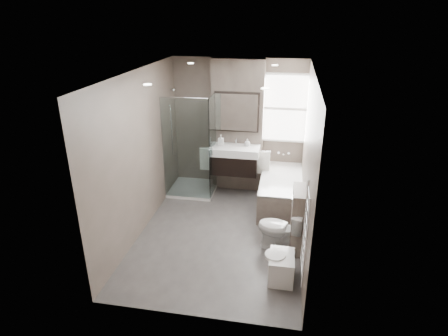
% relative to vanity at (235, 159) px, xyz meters
% --- Properties ---
extents(room, '(2.70, 3.90, 2.70)m').
position_rel_vanity_xyz_m(room, '(0.00, -1.43, 0.56)').
color(room, '#4D4946').
rests_on(room, ground).
extents(vanity_pier, '(1.00, 0.25, 2.60)m').
position_rel_vanity_xyz_m(vanity_pier, '(0.00, 0.35, 0.56)').
color(vanity_pier, '#63574E').
rests_on(vanity_pier, ground).
extents(vanity, '(0.95, 0.47, 0.66)m').
position_rel_vanity_xyz_m(vanity, '(0.00, 0.00, 0.00)').
color(vanity, black).
rests_on(vanity, vanity_pier).
extents(mirror_cabinet, '(0.86, 0.08, 0.76)m').
position_rel_vanity_xyz_m(mirror_cabinet, '(0.00, 0.19, 0.89)').
color(mirror_cabinet, black).
rests_on(mirror_cabinet, vanity_pier).
extents(towel_left, '(0.24, 0.06, 0.44)m').
position_rel_vanity_xyz_m(towel_left, '(-0.56, -0.02, -0.02)').
color(towel_left, silver).
rests_on(towel_left, vanity_pier).
extents(towel_right, '(0.24, 0.06, 0.44)m').
position_rel_vanity_xyz_m(towel_right, '(0.56, -0.02, -0.02)').
color(towel_right, silver).
rests_on(towel_right, vanity_pier).
extents(shower_enclosure, '(0.90, 0.90, 2.00)m').
position_rel_vanity_xyz_m(shower_enclosure, '(-0.75, -0.08, -0.25)').
color(shower_enclosure, white).
rests_on(shower_enclosure, ground).
extents(bathtub, '(0.75, 1.60, 0.57)m').
position_rel_vanity_xyz_m(bathtub, '(0.92, -0.33, -0.43)').
color(bathtub, '#63574E').
rests_on(bathtub, ground).
extents(window, '(0.98, 0.06, 1.33)m').
position_rel_vanity_xyz_m(window, '(0.90, 0.45, 0.93)').
color(window, white).
rests_on(window, room).
extents(toilet, '(0.76, 0.54, 0.71)m').
position_rel_vanity_xyz_m(toilet, '(0.97, -1.74, -0.39)').
color(toilet, white).
rests_on(toilet, ground).
extents(cistern_box, '(0.19, 0.55, 1.00)m').
position_rel_vanity_xyz_m(cistern_box, '(1.21, -1.68, -0.24)').
color(cistern_box, '#63574E').
rests_on(cistern_box, ground).
extents(bidet, '(0.40, 0.46, 0.49)m').
position_rel_vanity_xyz_m(bidet, '(1.01, -2.45, -0.54)').
color(bidet, white).
rests_on(bidet, ground).
extents(towel_radiator, '(0.03, 0.49, 1.10)m').
position_rel_vanity_xyz_m(towel_radiator, '(1.25, -3.03, 0.38)').
color(towel_radiator, silver).
rests_on(towel_radiator, room).
extents(soap_bottle_a, '(0.10, 0.10, 0.22)m').
position_rel_vanity_xyz_m(soap_bottle_a, '(-0.27, 0.03, 0.37)').
color(soap_bottle_a, white).
rests_on(soap_bottle_a, vanity).
extents(soap_bottle_b, '(0.11, 0.11, 0.14)m').
position_rel_vanity_xyz_m(soap_bottle_b, '(0.23, 0.09, 0.33)').
color(soap_bottle_b, white).
rests_on(soap_bottle_b, vanity).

